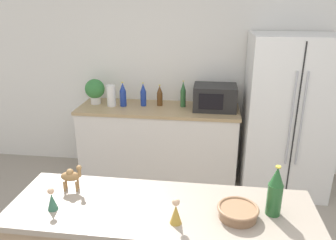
{
  "coord_description": "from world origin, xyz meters",
  "views": [
    {
      "loc": [
        0.2,
        -1.2,
        2.05
      ],
      "look_at": [
        -0.14,
        1.37,
        1.11
      ],
      "focal_mm": 35.0,
      "sensor_mm": 36.0,
      "label": 1
    }
  ],
  "objects": [
    {
      "name": "paper_towel_roll",
      "position": [
        -0.94,
        2.38,
        1.01
      ],
      "size": [
        0.1,
        0.1,
        0.25
      ],
      "color": "white",
      "rests_on": "back_counter"
    },
    {
      "name": "wise_man_figurine_crimson",
      "position": [
        0.06,
        0.22,
        1.02
      ],
      "size": [
        0.06,
        0.06,
        0.15
      ],
      "color": "#B28933",
      "rests_on": "bar_counter"
    },
    {
      "name": "back_bottle_1",
      "position": [
        -0.1,
        2.47,
        1.04
      ],
      "size": [
        0.06,
        0.06,
        0.31
      ],
      "color": "#2D6033",
      "rests_on": "back_counter"
    },
    {
      "name": "camel_figurine",
      "position": [
        -0.61,
        0.46,
        1.05
      ],
      "size": [
        0.13,
        0.07,
        0.17
      ],
      "color": "olive",
      "rests_on": "bar_counter"
    },
    {
      "name": "back_bottle_0",
      "position": [
        -0.38,
        2.48,
        1.01
      ],
      "size": [
        0.07,
        0.07,
        0.25
      ],
      "color": "brown",
      "rests_on": "back_counter"
    },
    {
      "name": "back_bottle_2",
      "position": [
        -0.8,
        2.4,
        1.03
      ],
      "size": [
        0.08,
        0.08,
        0.29
      ],
      "color": "navy",
      "rests_on": "back_counter"
    },
    {
      "name": "wine_bottle",
      "position": [
        0.57,
        0.37,
        1.1
      ],
      "size": [
        0.08,
        0.08,
        0.29
      ],
      "color": "#235628",
      "rests_on": "bar_counter"
    },
    {
      "name": "back_counter",
      "position": [
        -0.38,
        2.4,
        0.45
      ],
      "size": [
        1.87,
        0.63,
        0.89
      ],
      "color": "silver",
      "rests_on": "ground_plane"
    },
    {
      "name": "refrigerator",
      "position": [
        1.06,
        2.32,
        0.87
      ],
      "size": [
        0.9,
        0.74,
        1.75
      ],
      "color": "white",
      "rests_on": "ground_plane"
    },
    {
      "name": "fruit_bowl",
      "position": [
        0.38,
        0.32,
        0.99
      ],
      "size": [
        0.22,
        0.22,
        0.06
      ],
      "color": "#8C6647",
      "rests_on": "bar_counter"
    },
    {
      "name": "microwave",
      "position": [
        0.26,
        2.42,
        1.03
      ],
      "size": [
        0.48,
        0.37,
        0.28
      ],
      "color": "black",
      "rests_on": "back_counter"
    },
    {
      "name": "potted_plant",
      "position": [
        -1.16,
        2.45,
        1.06
      ],
      "size": [
        0.23,
        0.23,
        0.3
      ],
      "color": "silver",
      "rests_on": "back_counter"
    },
    {
      "name": "wall_back",
      "position": [
        0.0,
        2.73,
        1.27
      ],
      "size": [
        8.0,
        0.06,
        2.55
      ],
      "color": "white",
      "rests_on": "ground_plane"
    },
    {
      "name": "wise_man_figurine_blue",
      "position": [
        -0.63,
        0.25,
        1.02
      ],
      "size": [
        0.06,
        0.06,
        0.14
      ],
      "color": "#33664C",
      "rests_on": "bar_counter"
    },
    {
      "name": "back_bottle_3",
      "position": [
        -0.57,
        2.44,
        1.02
      ],
      "size": [
        0.07,
        0.07,
        0.28
      ],
      "color": "navy",
      "rests_on": "back_counter"
    }
  ]
}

